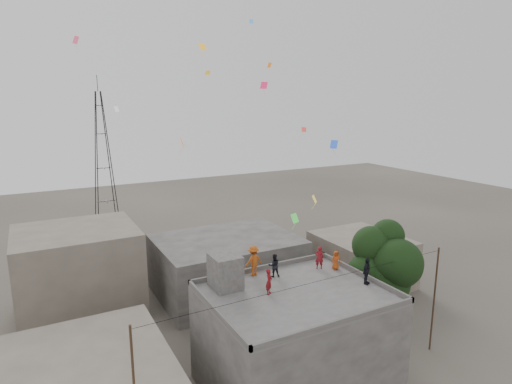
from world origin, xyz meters
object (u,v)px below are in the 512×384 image
at_px(tree, 384,267).
at_px(person_red_adult, 319,257).
at_px(stair_head_box, 225,271).
at_px(person_dark_adult, 367,271).
at_px(transmission_tower, 103,161).

xyz_separation_m(tree, person_red_adult, (-4.02, 1.77, 0.76)).
bearing_deg(person_red_adult, stair_head_box, 22.91).
distance_m(person_red_adult, person_dark_adult, 3.43).
relative_size(transmission_tower, person_red_adult, 13.12).
bearing_deg(person_red_adult, person_dark_adult, 132.80).
height_order(tree, transmission_tower, transmission_tower).
height_order(transmission_tower, person_dark_adult, transmission_tower).
height_order(stair_head_box, person_dark_adult, stair_head_box).
relative_size(stair_head_box, transmission_tower, 0.10).
bearing_deg(tree, stair_head_box, 169.26).
bearing_deg(person_red_adult, tree, -178.76).
height_order(stair_head_box, tree, tree).
bearing_deg(transmission_tower, person_dark_adult, -78.39).
relative_size(person_red_adult, person_dark_adult, 0.95).
bearing_deg(tree, person_red_adult, 156.25).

